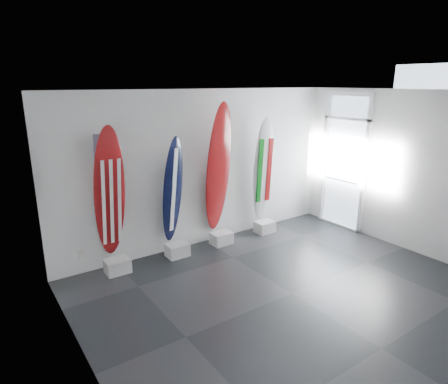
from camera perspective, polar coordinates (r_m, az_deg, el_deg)
floor at (r=6.21m, az=9.96°, el=-14.52°), size 6.00×6.00×0.00m
ceiling at (r=5.37m, az=11.52°, el=14.35°), size 6.00×6.00×0.00m
wall_back at (r=7.51m, az=-2.92°, el=3.43°), size 6.00×0.00×6.00m
wall_left at (r=4.16m, az=-20.29°, el=-7.98°), size 0.00×5.00×5.00m
wall_right at (r=7.97m, az=26.14°, el=2.54°), size 0.00×5.00×5.00m
display_block_usa at (r=6.90m, az=-15.40°, el=-10.45°), size 0.40×0.30×0.24m
surfboard_usa at (r=6.55m, az=-16.48°, el=-0.25°), size 0.53×0.47×2.27m
display_block_navy at (r=7.30m, az=-6.88°, el=-8.47°), size 0.40×0.30×0.24m
surfboard_navy at (r=7.00m, az=-7.56°, el=0.18°), size 0.53×0.46×2.01m
display_block_swiss at (r=7.76m, az=-0.38°, el=-6.82°), size 0.40×0.30×0.24m
surfboard_swiss at (r=7.42m, az=-0.83°, el=3.40°), size 0.63×0.47×2.56m
display_block_italy at (r=8.40m, az=6.00°, el=-5.10°), size 0.40×0.30×0.24m
surfboard_italy at (r=8.12m, az=5.79°, el=3.17°), size 0.51×0.25×2.21m
wall_outlet at (r=6.95m, az=-20.32°, el=-8.62°), size 0.09×0.02×0.13m
glass_door at (r=8.79m, az=17.26°, el=4.08°), size 0.12×1.16×2.85m
balcony at (r=10.06m, az=21.56°, el=-0.33°), size 2.80×2.20×1.20m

